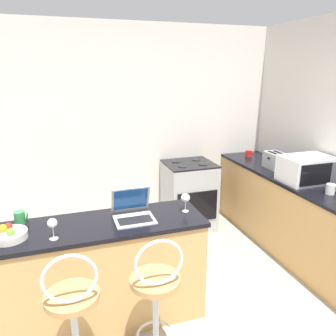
{
  "coord_description": "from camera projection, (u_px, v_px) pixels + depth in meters",
  "views": [
    {
      "loc": [
        -0.72,
        -1.69,
        2.03
      ],
      "look_at": [
        0.37,
        1.63,
        0.99
      ],
      "focal_mm": 35.0,
      "sensor_mm": 36.0,
      "label": 1
    }
  ],
  "objects": [
    {
      "name": "wall_back",
      "position": [
        121.0,
        131.0,
        4.16
      ],
      "size": [
        12.0,
        0.06,
        2.6
      ],
      "color": "silver",
      "rests_on": "ground_plane"
    },
    {
      "name": "breakfast_bar",
      "position": [
        105.0,
        272.0,
        2.68
      ],
      "size": [
        1.61,
        0.54,
        0.89
      ],
      "color": "tan",
      "rests_on": "ground_plane"
    },
    {
      "name": "counter_right",
      "position": [
        305.0,
        221.0,
        3.58
      ],
      "size": [
        0.61,
        2.91,
        0.89
      ],
      "color": "tan",
      "rests_on": "ground_plane"
    },
    {
      "name": "bar_stool_near",
      "position": [
        75.0,
        325.0,
        2.06
      ],
      "size": [
        0.4,
        0.4,
        1.04
      ],
      "color": "silver",
      "rests_on": "ground_plane"
    },
    {
      "name": "bar_stool_far",
      "position": [
        156.0,
        307.0,
        2.22
      ],
      "size": [
        0.4,
        0.4,
        1.04
      ],
      "color": "silver",
      "rests_on": "ground_plane"
    },
    {
      "name": "laptop",
      "position": [
        133.0,
        211.0,
        2.63
      ],
      "size": [
        0.31,
        0.31,
        0.24
      ],
      "color": "#B7BABF",
      "rests_on": "breakfast_bar"
    },
    {
      "name": "microwave",
      "position": [
        307.0,
        169.0,
        3.47
      ],
      "size": [
        0.53,
        0.38,
        0.28
      ],
      "color": "silver",
      "rests_on": "counter_right"
    },
    {
      "name": "toaster",
      "position": [
        276.0,
        161.0,
        3.95
      ],
      "size": [
        0.2,
        0.3,
        0.2
      ],
      "color": "#9EA3A8",
      "rests_on": "counter_right"
    },
    {
      "name": "stove_range",
      "position": [
        189.0,
        195.0,
        4.34
      ],
      "size": [
        0.62,
        0.59,
        0.9
      ],
      "color": "#9EA3A8",
      "rests_on": "ground_plane"
    },
    {
      "name": "wine_glass_short",
      "position": [
        185.0,
        198.0,
        2.73
      ],
      "size": [
        0.08,
        0.08,
        0.16
      ],
      "color": "silver",
      "rests_on": "breakfast_bar"
    },
    {
      "name": "wine_glass_tall",
      "position": [
        52.0,
        224.0,
        2.28
      ],
      "size": [
        0.07,
        0.07,
        0.16
      ],
      "color": "silver",
      "rests_on": "breakfast_bar"
    },
    {
      "name": "mug_white",
      "position": [
        331.0,
        189.0,
        3.14
      ],
      "size": [
        0.1,
        0.08,
        0.1
      ],
      "color": "white",
      "rests_on": "counter_right"
    },
    {
      "name": "fruit_bowl",
      "position": [
        9.0,
        234.0,
        2.3
      ],
      "size": [
        0.24,
        0.24,
        0.11
      ],
      "color": "silver",
      "rests_on": "breakfast_bar"
    },
    {
      "name": "mug_green",
      "position": [
        20.0,
        218.0,
        2.53
      ],
      "size": [
        0.1,
        0.08,
        0.1
      ],
      "color": "#338447",
      "rests_on": "breakfast_bar"
    },
    {
      "name": "mug_red",
      "position": [
        249.0,
        153.0,
        4.52
      ],
      "size": [
        0.1,
        0.08,
        0.09
      ],
      "color": "red",
      "rests_on": "counter_right"
    }
  ]
}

